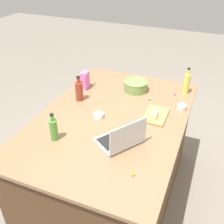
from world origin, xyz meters
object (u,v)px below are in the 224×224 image
at_px(cutting_board, 156,115).
at_px(ramekin_medium, 182,107).
at_px(bottle_soy, 79,91).
at_px(bottle_oil, 187,83).
at_px(laptop, 122,139).
at_px(butter_stick_left, 155,114).
at_px(bottle_olive, 54,129).
at_px(candy_bag, 85,80).
at_px(ramekin_small, 98,116).
at_px(mixing_bowl_large, 136,86).

relative_size(cutting_board, ramekin_medium, 3.46).
height_order(bottle_soy, bottle_oil, bottle_oil).
distance_m(laptop, butter_stick_left, 0.44).
height_order(laptop, bottle_olive, same).
relative_size(bottle_olive, candy_bag, 1.29).
bearing_deg(ramekin_small, cutting_board, 114.96).
xyz_separation_m(ramekin_small, ramekin_medium, (-0.39, 0.61, -0.00)).
bearing_deg(cutting_board, bottle_oil, 162.16).
bearing_deg(bottle_soy, ramekin_small, 54.53).
height_order(laptop, butter_stick_left, laptop).
distance_m(bottle_olive, candy_bag, 0.81).
bearing_deg(cutting_board, butter_stick_left, 0.00).
xyz_separation_m(cutting_board, butter_stick_left, (0.03, 0.00, 0.03)).
relative_size(mixing_bowl_large, bottle_oil, 0.90).
xyz_separation_m(bottle_oil, cutting_board, (0.50, -0.16, -0.09)).
distance_m(bottle_soy, candy_bag, 0.23).
xyz_separation_m(laptop, ramekin_small, (-0.24, -0.29, -0.03)).
distance_m(mixing_bowl_large, butter_stick_left, 0.49).
bearing_deg(ramekin_medium, bottle_soy, -77.86).
bearing_deg(mixing_bowl_large, laptop, 11.14).
xyz_separation_m(ramekin_small, candy_bag, (-0.42, -0.34, 0.06)).
height_order(bottle_soy, ramekin_medium, bottle_soy).
distance_m(mixing_bowl_large, bottle_soy, 0.55).
bearing_deg(ramekin_small, bottle_olive, -25.60).
bearing_deg(bottle_olive, bottle_soy, -169.98).
bearing_deg(bottle_soy, mixing_bowl_large, 131.37).
xyz_separation_m(ramekin_medium, candy_bag, (-0.03, -0.94, 0.06)).
bearing_deg(bottle_oil, ramekin_small, -40.23).
height_order(bottle_oil, ramekin_medium, bottle_oil).
relative_size(mixing_bowl_large, butter_stick_left, 2.08).
xyz_separation_m(mixing_bowl_large, bottle_olive, (0.94, -0.31, 0.04)).
xyz_separation_m(laptop, bottle_oil, (-0.94, 0.30, 0.06)).
xyz_separation_m(laptop, ramekin_medium, (-0.63, 0.32, -0.03)).
height_order(ramekin_small, candy_bag, candy_bag).
distance_m(ramekin_small, ramekin_medium, 0.72).
bearing_deg(bottle_olive, ramekin_small, 154.40).
distance_m(ramekin_medium, candy_bag, 0.95).
xyz_separation_m(bottle_soy, butter_stick_left, (0.03, 0.71, -0.06)).
relative_size(bottle_oil, ramekin_small, 3.10).
distance_m(cutting_board, butter_stick_left, 0.04).
xyz_separation_m(bottle_soy, bottle_olive, (0.57, 0.10, -0.01)).
height_order(laptop, candy_bag, laptop).
relative_size(bottle_soy, candy_bag, 1.38).
bearing_deg(bottle_oil, candy_bag, -73.58).
bearing_deg(bottle_olive, butter_stick_left, 131.89).
bearing_deg(bottle_oil, cutting_board, -17.84).
relative_size(mixing_bowl_large, ramekin_medium, 2.86).
relative_size(laptop, ramekin_small, 4.63).
relative_size(ramekin_medium, candy_bag, 0.47).
xyz_separation_m(mixing_bowl_large, butter_stick_left, (0.39, 0.29, -0.02)).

